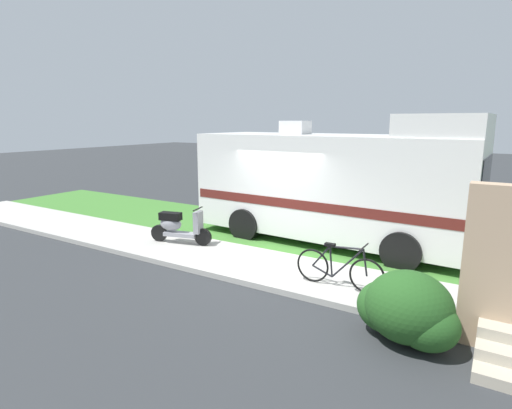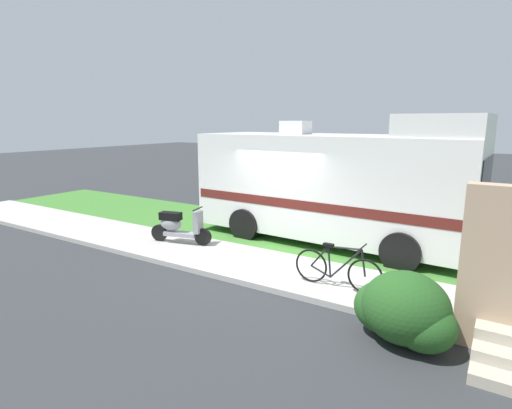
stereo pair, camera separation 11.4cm
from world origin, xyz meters
The scene contains 9 objects.
ground_plane centered at (0.00, 0.00, 0.00)m, with size 80.00×80.00×0.00m, color #2D3033.
sidewalk centered at (0.00, -1.20, 0.06)m, with size 24.00×2.00×0.12m.
grass_strip centered at (0.00, 1.50, 0.04)m, with size 24.00×3.40×0.08m.
motorhome_rv centered at (1.08, 1.55, 1.61)m, with size 7.29×2.80×3.39m.
scooter centered at (-2.19, -0.95, 0.58)m, with size 1.69×0.65×0.97m.
bicycle centered at (2.39, -1.53, 0.50)m, with size 1.75×0.52×0.89m.
pickup_truck_near centered at (0.41, 6.19, 0.99)m, with size 5.20×2.32×1.87m.
pickup_truck_far centered at (-3.67, 9.62, 0.95)m, with size 5.47×2.36×1.77m.
bush_by_porch centered at (3.86, -2.69, 0.51)m, with size 1.52×1.14×1.08m.
Camera 2 is at (4.95, -8.51, 3.24)m, focal length 28.45 mm.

